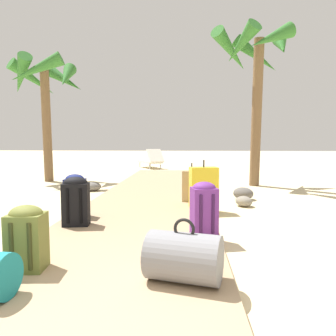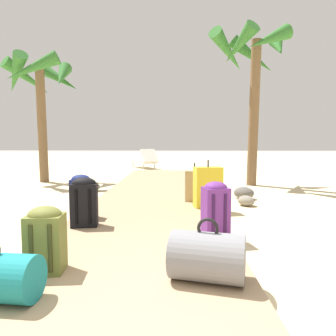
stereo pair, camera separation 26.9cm
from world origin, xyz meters
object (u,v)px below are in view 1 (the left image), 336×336
(palm_tree_near_left, at_px, (45,85))
(backpack_black, at_px, (76,200))
(lounge_chair, at_px, (151,160))
(palm_tree_far_right, at_px, (254,62))
(backpack_navy, at_px, (75,194))
(suitcase_tan, at_px, (192,186))
(backpack_olive, at_px, (27,236))
(backpack_purple, at_px, (204,208))
(duffel_bag_grey, at_px, (184,257))
(suitcase_yellow, at_px, (204,187))

(palm_tree_near_left, bearing_deg, backpack_black, -62.48)
(backpack_black, height_order, lounge_chair, lounge_chair)
(palm_tree_near_left, height_order, palm_tree_far_right, palm_tree_far_right)
(backpack_navy, bearing_deg, suitcase_tan, 37.74)
(backpack_black, height_order, palm_tree_near_left, palm_tree_near_left)
(backpack_black, bearing_deg, lounge_chair, 90.65)
(backpack_navy, relative_size, backpack_olive, 1.11)
(backpack_purple, xyz_separation_m, palm_tree_far_right, (1.44, 4.60, 2.66))
(duffel_bag_grey, xyz_separation_m, palm_tree_far_right, (1.65, 5.79, 2.79))
(backpack_olive, distance_m, palm_tree_near_left, 7.07)
(suitcase_tan, relative_size, palm_tree_far_right, 0.17)
(suitcase_yellow, bearing_deg, backpack_navy, -158.18)
(palm_tree_near_left, distance_m, lounge_chair, 5.53)
(suitcase_yellow, distance_m, duffel_bag_grey, 2.72)
(suitcase_yellow, distance_m, backpack_purple, 1.52)
(backpack_black, xyz_separation_m, backpack_purple, (1.57, -0.34, -0.00))
(backpack_olive, bearing_deg, backpack_purple, 34.86)
(palm_tree_far_right, distance_m, lounge_chair, 6.45)
(backpack_navy, height_order, backpack_purple, backpack_purple)
(backpack_olive, relative_size, palm_tree_near_left, 0.16)
(suitcase_yellow, height_order, duffel_bag_grey, suitcase_yellow)
(lounge_chair, bearing_deg, suitcase_tan, -78.20)
(duffel_bag_grey, height_order, palm_tree_far_right, palm_tree_far_right)
(backpack_olive, bearing_deg, palm_tree_far_right, 62.56)
(backpack_black, bearing_deg, backpack_olive, -86.79)
(backpack_navy, relative_size, backpack_black, 0.98)
(backpack_black, height_order, palm_tree_far_right, palm_tree_far_right)
(backpack_purple, bearing_deg, backpack_black, 167.85)
(backpack_black, distance_m, palm_tree_far_right, 5.86)
(palm_tree_near_left, bearing_deg, duffel_bag_grey, -58.57)
(palm_tree_far_right, xyz_separation_m, lounge_chair, (-3.11, 4.94, -2.73))
(backpack_purple, bearing_deg, suitcase_yellow, 87.34)
(duffel_bag_grey, relative_size, backpack_olive, 1.17)
(backpack_navy, bearing_deg, palm_tree_near_left, 118.19)
(duffel_bag_grey, relative_size, palm_tree_near_left, 0.18)
(suitcase_tan, bearing_deg, lounge_chair, 101.80)
(backpack_olive, height_order, suitcase_tan, suitcase_tan)
(palm_tree_far_right, bearing_deg, palm_tree_near_left, 174.50)
(lounge_chair, bearing_deg, palm_tree_near_left, -118.48)
(backpack_navy, relative_size, backpack_purple, 0.98)
(backpack_black, bearing_deg, palm_tree_far_right, 54.82)
(duffel_bag_grey, bearing_deg, suitcase_yellow, 84.10)
(suitcase_yellow, bearing_deg, palm_tree_near_left, 138.87)
(backpack_navy, height_order, backpack_olive, backpack_navy)
(duffel_bag_grey, xyz_separation_m, backpack_black, (-1.36, 1.52, 0.13))
(backpack_purple, distance_m, palm_tree_far_right, 5.51)
(suitcase_yellow, distance_m, palm_tree_near_left, 5.94)
(suitcase_yellow, distance_m, lounge_chair, 8.22)
(palm_tree_near_left, xyz_separation_m, palm_tree_far_right, (5.51, -0.53, 0.41))
(backpack_purple, bearing_deg, lounge_chair, 99.95)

